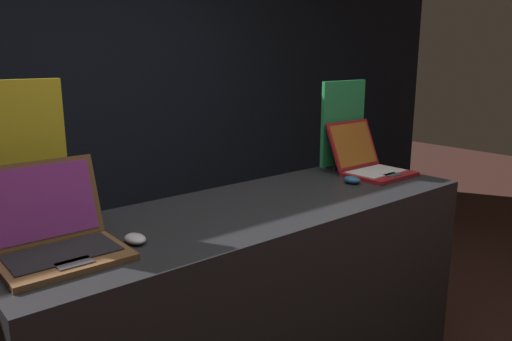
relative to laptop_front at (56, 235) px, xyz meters
name	(u,v)px	position (x,y,z in m)	size (l,w,h in m)	color
wall_back	(80,87)	(0.81, 1.86, 0.34)	(8.00, 0.05, 2.80)	black
display_counter	(254,313)	(0.81, 0.01, -0.56)	(2.08, 0.68, 0.99)	black
laptop_front	(56,235)	(0.00, 0.00, 0.00)	(0.37, 0.35, 0.28)	brown
mouse_front	(135,239)	(0.24, -0.06, -0.05)	(0.06, 0.10, 0.03)	#B2B2B7
promo_stand_front	(23,161)	(0.00, 0.29, 0.19)	(0.30, 0.07, 0.54)	black
laptop_back	(369,162)	(1.65, 0.06, 0.00)	(0.33, 0.37, 0.26)	maroon
mouse_back	(352,180)	(1.42, -0.02, -0.05)	(0.07, 0.09, 0.04)	navy
promo_stand_back	(343,127)	(1.65, 0.25, 0.17)	(0.33, 0.07, 0.48)	black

